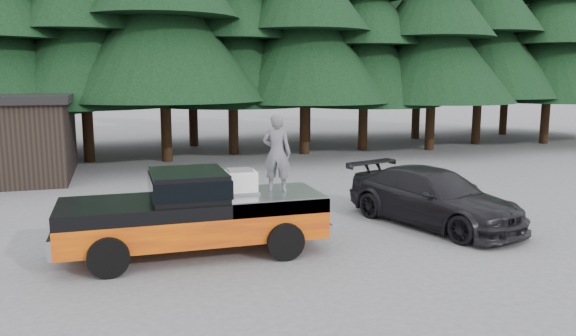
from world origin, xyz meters
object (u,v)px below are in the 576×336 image
object	(u,v)px
pickup_truck	(194,226)
man_on_bed	(277,153)
air_compressor	(240,183)
parked_car	(434,197)

from	to	relation	value
pickup_truck	man_on_bed	bearing A→B (deg)	0.61
air_compressor	parked_car	distance (m)	5.56
air_compressor	man_on_bed	xyz separation A→B (m)	(0.87, -0.04, 0.66)
pickup_truck	man_on_bed	size ratio (longest dim) A/B	3.30
air_compressor	man_on_bed	size ratio (longest dim) A/B	0.40
parked_car	man_on_bed	bearing A→B (deg)	169.31
air_compressor	parked_car	world-z (taller)	air_compressor
parked_car	pickup_truck	bearing A→B (deg)	167.17
man_on_bed	pickup_truck	bearing A→B (deg)	25.36
pickup_truck	man_on_bed	xyz separation A→B (m)	(1.96, 0.02, 1.58)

